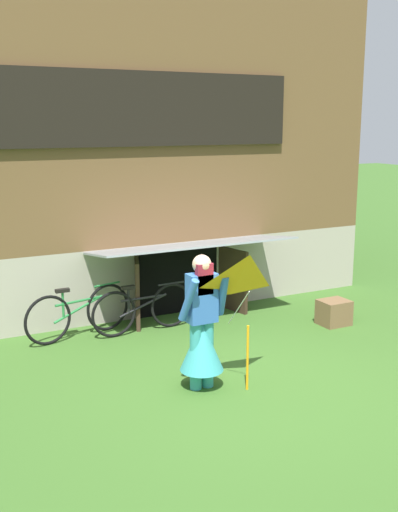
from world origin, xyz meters
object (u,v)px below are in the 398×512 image
(bicycle_green, at_px, (79,312))
(wooden_crate, at_px, (334,312))
(person, at_px, (202,333))
(kite, at_px, (249,288))
(bicycle_black, at_px, (143,309))

(bicycle_green, relative_size, wooden_crate, 3.72)
(person, height_order, kite, person)
(person, relative_size, bicycle_black, 0.99)
(bicycle_green, distance_m, wooden_crate, 3.92)
(bicycle_green, height_order, wooden_crate, bicycle_green)
(kite, relative_size, bicycle_green, 0.96)
(bicycle_black, height_order, bicycle_green, bicycle_green)
(bicycle_black, relative_size, wooden_crate, 3.64)
(kite, distance_m, bicycle_black, 2.83)
(kite, bearing_deg, wooden_crate, 32.19)
(person, distance_m, wooden_crate, 3.18)
(bicycle_black, xyz_separation_m, bicycle_green, (-0.93, 0.21, 0.01))
(wooden_crate, bearing_deg, kite, -147.81)
(bicycle_green, bearing_deg, kite, -81.45)
(bicycle_black, distance_m, bicycle_green, 0.95)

